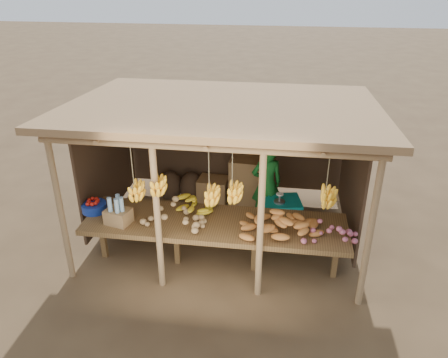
# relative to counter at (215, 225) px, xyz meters

# --- Properties ---
(ground) EXTENTS (60.00, 60.00, 0.00)m
(ground) POSITION_rel_counter_xyz_m (-0.00, 0.95, -0.74)
(ground) COLOR brown
(ground) RESTS_ON ground
(stall_structure) EXTENTS (4.70, 3.50, 2.43)m
(stall_structure) POSITION_rel_counter_xyz_m (0.05, 0.83, 1.16)
(stall_structure) COLOR #9D7951
(stall_structure) RESTS_ON ground
(counter) EXTENTS (3.90, 1.05, 0.80)m
(counter) POSITION_rel_counter_xyz_m (0.00, 0.00, 0.00)
(counter) COLOR brown
(counter) RESTS_ON ground
(potato_heap) EXTENTS (0.91, 0.55, 0.36)m
(potato_heap) POSITION_rel_counter_xyz_m (-0.60, -0.12, 0.24)
(potato_heap) COLOR tan
(potato_heap) RESTS_ON counter
(sweet_potato_heap) EXTENTS (1.12, 0.75, 0.36)m
(sweet_potato_heap) POSITION_rel_counter_xyz_m (0.96, -0.11, 0.24)
(sweet_potato_heap) COLOR #BE7330
(sweet_potato_heap) RESTS_ON counter
(onion_heap) EXTENTS (0.89, 0.70, 0.36)m
(onion_heap) POSITION_rel_counter_xyz_m (1.64, -0.20, 0.24)
(onion_heap) COLOR #BC5B73
(onion_heap) RESTS_ON counter
(banana_pile) EXTENTS (0.70, 0.49, 0.35)m
(banana_pile) POSITION_rel_counter_xyz_m (-0.40, 0.27, 0.24)
(banana_pile) COLOR yellow
(banana_pile) RESTS_ON counter
(tomato_basin) EXTENTS (0.38, 0.38, 0.20)m
(tomato_basin) POSITION_rel_counter_xyz_m (-1.90, 0.06, 0.14)
(tomato_basin) COLOR navy
(tomato_basin) RESTS_ON counter
(bottle_box) EXTENTS (0.41, 0.35, 0.44)m
(bottle_box) POSITION_rel_counter_xyz_m (-1.40, -0.23, 0.23)
(bottle_box) COLOR olive
(bottle_box) RESTS_ON counter
(vendor) EXTENTS (0.63, 0.51, 1.51)m
(vendor) POSITION_rel_counter_xyz_m (0.69, 1.46, 0.01)
(vendor) COLOR #176724
(vendor) RESTS_ON ground
(tarp_crate) EXTENTS (0.73, 0.66, 0.76)m
(tarp_crate) POSITION_rel_counter_xyz_m (0.97, 1.21, -0.43)
(tarp_crate) COLOR brown
(tarp_crate) RESTS_ON ground
(carton_stack) EXTENTS (1.26, 0.54, 0.92)m
(carton_stack) POSITION_rel_counter_xyz_m (0.04, 2.08, -0.33)
(carton_stack) COLOR olive
(carton_stack) RESTS_ON ground
(burlap_sacks) EXTENTS (0.91, 0.47, 0.64)m
(burlap_sacks) POSITION_rel_counter_xyz_m (-1.05, 2.15, -0.46)
(burlap_sacks) COLOR #422E1E
(burlap_sacks) RESTS_ON ground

